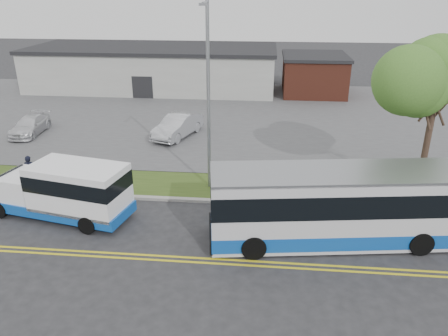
# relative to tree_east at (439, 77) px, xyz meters

# --- Properties ---
(ground) EXTENTS (140.00, 140.00, 0.00)m
(ground) POSITION_rel_tree_east_xyz_m (-14.00, -3.00, -6.20)
(ground) COLOR #28282B
(ground) RESTS_ON ground
(lane_line_north) EXTENTS (70.00, 0.12, 0.01)m
(lane_line_north) POSITION_rel_tree_east_xyz_m (-14.00, -6.85, -6.20)
(lane_line_north) COLOR yellow
(lane_line_north) RESTS_ON ground
(lane_line_south) EXTENTS (70.00, 0.12, 0.01)m
(lane_line_south) POSITION_rel_tree_east_xyz_m (-14.00, -7.15, -6.20)
(lane_line_south) COLOR yellow
(lane_line_south) RESTS_ON ground
(curb) EXTENTS (80.00, 0.30, 0.15)m
(curb) POSITION_rel_tree_east_xyz_m (-14.00, -1.90, -6.13)
(curb) COLOR #9E9B93
(curb) RESTS_ON ground
(verge) EXTENTS (80.00, 3.30, 0.10)m
(verge) POSITION_rel_tree_east_xyz_m (-14.00, -0.10, -6.15)
(verge) COLOR #304818
(verge) RESTS_ON ground
(parking_lot) EXTENTS (80.00, 25.00, 0.10)m
(parking_lot) POSITION_rel_tree_east_xyz_m (-14.00, 14.00, -6.15)
(parking_lot) COLOR #4C4C4F
(parking_lot) RESTS_ON ground
(commercial_building) EXTENTS (25.40, 10.40, 4.35)m
(commercial_building) POSITION_rel_tree_east_xyz_m (-20.00, 24.00, -4.02)
(commercial_building) COLOR #9E9E99
(commercial_building) RESTS_ON ground
(brick_wing) EXTENTS (6.30, 7.30, 3.90)m
(brick_wing) POSITION_rel_tree_east_xyz_m (-3.50, 23.00, -4.24)
(brick_wing) COLOR brown
(brick_wing) RESTS_ON ground
(tree_east) EXTENTS (5.20, 5.20, 8.33)m
(tree_east) POSITION_rel_tree_east_xyz_m (0.00, 0.00, 0.00)
(tree_east) COLOR #38261E
(tree_east) RESTS_ON verge
(streetlight_near) EXTENTS (0.35, 1.53, 9.50)m
(streetlight_near) POSITION_rel_tree_east_xyz_m (-11.00, -0.27, -0.97)
(streetlight_near) COLOR gray
(streetlight_near) RESTS_ON verge
(shuttle_bus) EXTENTS (7.31, 3.60, 2.70)m
(shuttle_bus) POSITION_rel_tree_east_xyz_m (-17.20, -4.05, -4.76)
(shuttle_bus) COLOR #0F4BA9
(shuttle_bus) RESTS_ON ground
(transit_bus) EXTENTS (11.93, 4.28, 3.24)m
(transit_bus) POSITION_rel_tree_east_xyz_m (-4.50, -4.80, -4.57)
(transit_bus) COLOR silver
(transit_bus) RESTS_ON ground
(pedestrian) EXTENTS (0.68, 0.48, 1.75)m
(pedestrian) POSITION_rel_tree_east_xyz_m (-20.64, -1.10, -5.23)
(pedestrian) COLOR black
(pedestrian) RESTS_ON verge
(parked_car_a) EXTENTS (3.21, 5.16, 1.60)m
(parked_car_a) POSITION_rel_tree_east_xyz_m (-14.36, 7.94, -5.30)
(parked_car_a) COLOR #B6B8BE
(parked_car_a) RESTS_ON parking_lot
(parked_car_b) EXTENTS (2.03, 4.45, 1.26)m
(parked_car_b) POSITION_rel_tree_east_xyz_m (-25.26, 7.50, -5.47)
(parked_car_b) COLOR silver
(parked_car_b) RESTS_ON parking_lot
(grocery_bag_left) EXTENTS (0.32, 0.32, 0.32)m
(grocery_bag_left) POSITION_rel_tree_east_xyz_m (-20.94, -1.35, -5.94)
(grocery_bag_left) COLOR white
(grocery_bag_left) RESTS_ON verge
(grocery_bag_right) EXTENTS (0.32, 0.32, 0.32)m
(grocery_bag_right) POSITION_rel_tree_east_xyz_m (-20.34, -0.85, -5.94)
(grocery_bag_right) COLOR white
(grocery_bag_right) RESTS_ON verge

